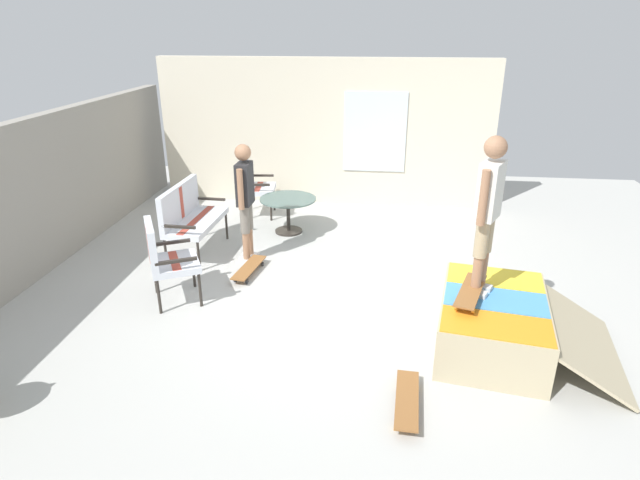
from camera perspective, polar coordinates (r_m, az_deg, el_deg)
ground_plane at (r=6.51m, az=1.33°, el=-6.78°), size 12.00×12.00×0.10m
back_wall_cinderblock at (r=7.54m, az=-30.53°, el=2.96°), size 9.00×0.20×2.03m
house_facade at (r=9.68m, az=0.63°, el=11.61°), size 0.23×6.00×2.60m
skate_ramp at (r=5.77m, az=18.56°, el=-8.53°), size 1.81×2.00×0.55m
patio_bench at (r=7.76m, az=-14.14°, el=2.86°), size 1.27×0.60×1.02m
patio_chair_near_house at (r=9.16m, az=-7.44°, el=6.34°), size 0.67×0.60×1.02m
patio_chair_by_wall at (r=6.43m, az=-16.64°, el=-1.57°), size 0.80×0.77×1.02m
patio_table at (r=8.39m, az=-3.49°, el=3.47°), size 0.90×0.90×0.57m
person_watching at (r=7.26m, az=-8.15°, el=4.90°), size 0.48×0.25×1.66m
person_skater at (r=5.36m, az=17.83°, el=3.54°), size 0.44×0.34×1.63m
skateboard_by_bench at (r=7.13m, az=-7.73°, el=-3.03°), size 0.82×0.32×0.10m
skateboard_spare at (r=4.85m, az=9.45°, el=-16.80°), size 0.81×0.25×0.10m
skateboard_on_ramp at (r=5.52m, az=16.07°, el=-5.37°), size 0.82×0.44×0.10m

